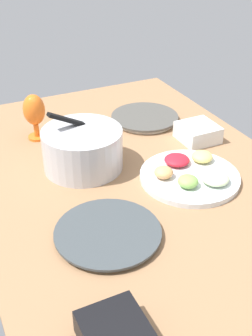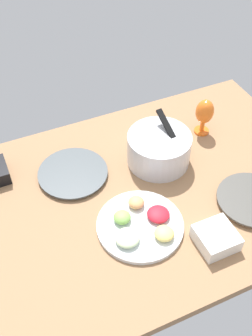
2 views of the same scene
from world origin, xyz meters
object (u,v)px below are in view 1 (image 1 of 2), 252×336
object	(u,v)px
mixing_bowl	(83,148)
dinner_plate_left	(108,233)
fruit_platter	(190,174)
square_bowl_white	(198,132)
dinner_plate_right	(145,118)
hurricane_glass_orange	(34,112)
square_bowl_black	(114,332)

from	to	relation	value
mixing_bowl	dinner_plate_left	bearing A→B (deg)	169.42
fruit_platter	square_bowl_white	world-z (taller)	square_bowl_white
dinner_plate_right	hurricane_glass_orange	world-z (taller)	hurricane_glass_orange
mixing_bowl	square_bowl_black	distance (cm)	70.28
dinner_plate_right	mixing_bowl	bearing A→B (deg)	122.80
hurricane_glass_orange	dinner_plate_right	bearing A→B (deg)	-95.41
mixing_bowl	square_bowl_white	xyz separation A→B (cm)	(-0.56, -46.08, -4.02)
hurricane_glass_orange	square_bowl_black	size ratio (longest dim) A/B	1.36
dinner_plate_left	fruit_platter	xyz separation A→B (cm)	(14.38, -35.67, 0.70)
fruit_platter	mixing_bowl	bearing A→B (deg)	52.40
dinner_plate_right	square_bowl_white	xyz separation A→B (cm)	(-23.66, -10.23, 2.30)
mixing_bowl	fruit_platter	bearing A→B (deg)	-127.60
fruit_platter	dinner_plate_left	bearing A→B (deg)	111.96
dinner_plate_left	square_bowl_black	size ratio (longest dim) A/B	2.24
dinner_plate_left	dinner_plate_right	world-z (taller)	dinner_plate_right
square_bowl_white	mixing_bowl	bearing A→B (deg)	89.31
fruit_platter	hurricane_glass_orange	distance (cm)	62.82
hurricane_glass_orange	square_bowl_black	bearing A→B (deg)	173.87
dinner_plate_right	square_bowl_white	size ratio (longest dim) A/B	2.03
square_bowl_black	dinner_plate_right	bearing A→B (deg)	-31.10
square_bowl_white	square_bowl_black	size ratio (longest dim) A/B	1.05
mixing_bowl	hurricane_glass_orange	distance (cm)	28.87
fruit_platter	hurricane_glass_orange	world-z (taller)	hurricane_glass_orange
square_bowl_white	square_bowl_black	world-z (taller)	square_bowl_white
dinner_plate_left	hurricane_glass_orange	world-z (taller)	hurricane_glass_orange
dinner_plate_left	fruit_platter	world-z (taller)	fruit_platter
dinner_plate_left	dinner_plate_right	bearing A→B (deg)	-35.57
hurricane_glass_orange	square_bowl_white	xyz separation A→B (cm)	(-27.87, -54.74, -7.56)
dinner_plate_right	hurricane_glass_orange	size ratio (longest dim) A/B	1.56
square_bowl_black	fruit_platter	bearing A→B (deg)	-46.43
dinner_plate_right	square_bowl_black	xyz separation A→B (cm)	(-90.68, 54.70, 2.19)
dinner_plate_left	hurricane_glass_orange	bearing A→B (deg)	1.64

